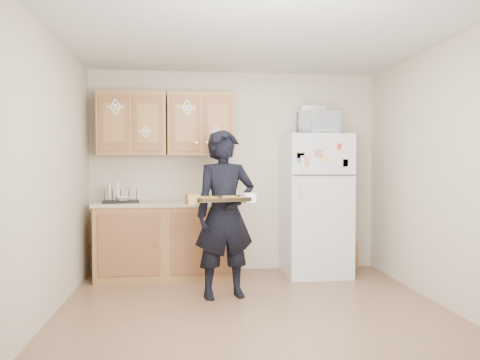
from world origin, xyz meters
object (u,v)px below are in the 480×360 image
Objects in this scene: refrigerator at (316,205)px; baking_tray at (221,200)px; dish_rack at (121,195)px; person at (225,214)px; microwave at (319,123)px.

baking_tray is at bearing -137.12° from refrigerator.
refrigerator is 2.33m from dish_rack.
dish_rack is (-2.32, 0.01, 0.13)m from refrigerator.
person reaches higher than dish_rack.
refrigerator is at bearing 116.33° from microwave.
refrigerator is 4.18× the size of dish_rack.
baking_tray is (-1.24, -1.15, 0.16)m from refrigerator.
person is 3.37× the size of microwave.
microwave reaches higher than person.
refrigerator is 0.99m from microwave.
person is 1.75m from microwave.
person is 1.44m from dish_rack.
microwave is (1.26, 1.10, 0.83)m from baking_tray.
person is (-1.18, -0.86, -0.01)m from refrigerator.
dish_rack is (-2.34, 0.06, -0.86)m from microwave.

